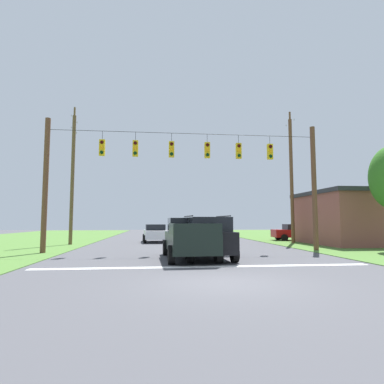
{
  "coord_description": "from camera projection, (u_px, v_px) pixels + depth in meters",
  "views": [
    {
      "loc": [
        -1.95,
        -9.52,
        1.79
      ],
      "look_at": [
        0.36,
        11.67,
        3.72
      ],
      "focal_mm": 30.24,
      "sensor_mm": 36.0,
      "label": 1
    }
  ],
  "objects": [
    {
      "name": "ground_plane",
      "position": [
        223.0,
        282.0,
        9.48
      ],
      "size": [
        120.0,
        120.0,
        0.0
      ],
      "primitive_type": "plane",
      "color": "#47474C"
    },
    {
      "name": "shoulder_grass_right",
      "position": [
        369.0,
        243.0,
        25.96
      ],
      "size": [
        16.0,
        80.0,
        0.03
      ],
      "primitive_type": "cube",
      "color": "#49732F",
      "rests_on": "ground"
    },
    {
      "name": "stop_bar_stripe",
      "position": [
        206.0,
        267.0,
        12.73
      ],
      "size": [
        13.47,
        0.45,
        0.01
      ],
      "primitive_type": "cube",
      "color": "white",
      "rests_on": "ground"
    },
    {
      "name": "lane_dash_0",
      "position": [
        190.0,
        252.0,
        18.67
      ],
      "size": [
        2.5,
        0.15,
        0.01
      ],
      "primitive_type": "cube",
      "rotation": [
        0.0,
        0.0,
        1.57
      ],
      "color": "white",
      "rests_on": "ground"
    },
    {
      "name": "lane_dash_1",
      "position": [
        182.0,
        244.0,
        24.85
      ],
      "size": [
        2.5,
        0.15,
        0.01
      ],
      "primitive_type": "cube",
      "rotation": [
        0.0,
        0.0,
        1.57
      ],
      "color": "white",
      "rests_on": "ground"
    },
    {
      "name": "lane_dash_2",
      "position": [
        176.0,
        239.0,
        32.0
      ],
      "size": [
        2.5,
        0.15,
        0.01
      ],
      "primitive_type": "cube",
      "rotation": [
        0.0,
        0.0,
        1.57
      ],
      "color": "white",
      "rests_on": "ground"
    },
    {
      "name": "lane_dash_3",
      "position": [
        172.0,
        235.0,
        42.03
      ],
      "size": [
        2.5,
        0.15,
        0.01
      ],
      "primitive_type": "cube",
      "rotation": [
        0.0,
        0.0,
        1.57
      ],
      "color": "white",
      "rests_on": "ground"
    },
    {
      "name": "lane_dash_4",
      "position": [
        170.0,
        234.0,
        45.52
      ],
      "size": [
        2.5,
        0.15,
        0.01
      ],
      "primitive_type": "cube",
      "rotation": [
        0.0,
        0.0,
        1.57
      ],
      "color": "white",
      "rests_on": "ground"
    },
    {
      "name": "overhead_signal_span",
      "position": [
        187.0,
        177.0,
        19.28
      ],
      "size": [
        16.35,
        0.31,
        7.74
      ],
      "color": "brown",
      "rests_on": "ground"
    },
    {
      "name": "pickup_truck",
      "position": [
        189.0,
        238.0,
        15.52
      ],
      "size": [
        2.44,
        5.47,
        1.95
      ],
      "color": "black",
      "rests_on": "ground"
    },
    {
      "name": "suv_black",
      "position": [
        205.0,
        236.0,
        15.52
      ],
      "size": [
        2.39,
        4.88,
        2.05
      ],
      "color": "black",
      "rests_on": "ground"
    },
    {
      "name": "distant_car_crossing_white",
      "position": [
        155.0,
        233.0,
        27.81
      ],
      "size": [
        2.25,
        4.41,
        1.52
      ],
      "color": "silver",
      "rests_on": "ground"
    },
    {
      "name": "distant_car_oncoming",
      "position": [
        191.0,
        231.0,
        33.71
      ],
      "size": [
        4.41,
        2.24,
        1.52
      ],
      "color": "silver",
      "rests_on": "ground"
    },
    {
      "name": "distant_car_far_parked",
      "position": [
        296.0,
        232.0,
        29.96
      ],
      "size": [
        4.41,
        2.24,
        1.52
      ],
      "color": "maroon",
      "rests_on": "ground"
    },
    {
      "name": "utility_pole_mid_right",
      "position": [
        291.0,
        178.0,
        26.73
      ],
      "size": [
        0.28,
        1.74,
        10.98
      ],
      "color": "brown",
      "rests_on": "ground"
    },
    {
      "name": "utility_pole_near_left",
      "position": [
        73.0,
        175.0,
        24.97
      ],
      "size": [
        0.27,
        1.8,
        10.74
      ],
      "color": "brown",
      "rests_on": "ground"
    }
  ]
}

